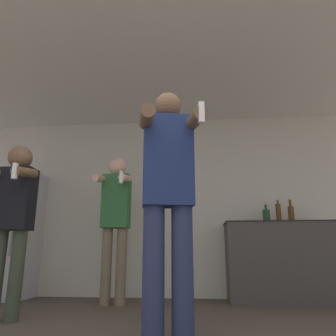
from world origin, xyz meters
name	(u,v)px	position (x,y,z in m)	size (l,w,h in m)	color
wall_back	(173,204)	(0.00, 3.28, 1.27)	(7.00, 0.06, 2.55)	beige
ceiling_slab	(160,59)	(0.00, 1.63, 2.57)	(7.00, 3.77, 0.05)	silver
refrigerator	(9,233)	(-2.23, 2.94, 0.85)	(0.69, 0.65, 1.70)	silver
counter	(279,261)	(1.37, 2.97, 0.49)	(1.32, 0.59, 0.97)	#47423D
bottle_short_whiskey	(266,215)	(1.26, 2.99, 1.06)	(0.09, 0.09, 0.25)	#194723
bottle_tall_gin	(291,213)	(1.57, 2.99, 1.09)	(0.07, 0.07, 0.32)	#563314
bottle_brown_liquor	(279,212)	(1.42, 2.99, 1.10)	(0.07, 0.07, 0.31)	#563314
person_woman_foreground	(168,194)	(0.16, 0.87, 0.98)	(0.51, 0.58, 1.78)	navy
person_man_side	(13,212)	(-1.36, 1.51, 0.95)	(0.41, 0.47, 1.61)	#38422D
person_spectator_back	(116,214)	(-0.64, 2.53, 1.04)	(0.40, 0.50, 1.77)	#75664C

